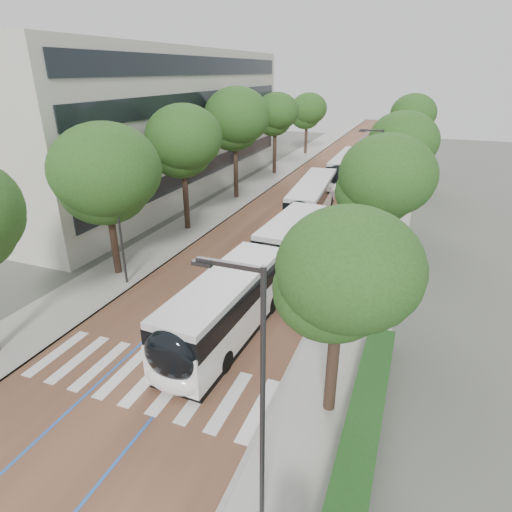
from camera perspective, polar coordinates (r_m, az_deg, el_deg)
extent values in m
plane|color=#51544C|center=(18.92, -16.38, -17.11)|extent=(160.00, 160.00, 0.00)
cube|color=brown|center=(53.21, 10.23, 10.12)|extent=(11.00, 140.00, 0.02)
cube|color=gray|center=(55.06, 2.45, 10.97)|extent=(4.00, 140.00, 0.12)
cube|color=gray|center=(52.36, 18.38, 9.14)|extent=(4.00, 140.00, 0.12)
cube|color=gray|center=(54.50, 4.37, 10.79)|extent=(0.20, 140.00, 0.14)
cube|color=gray|center=(52.47, 16.30, 9.43)|extent=(0.20, 140.00, 0.14)
cube|color=silver|center=(22.27, -24.99, -11.60)|extent=(0.55, 3.60, 0.01)
cube|color=silver|center=(21.48, -22.57, -12.53)|extent=(0.55, 3.60, 0.01)
cube|color=silver|center=(20.73, -19.96, -13.50)|extent=(0.55, 3.60, 0.01)
cube|color=silver|center=(20.04, -17.14, -14.51)|extent=(0.55, 3.60, 0.01)
cube|color=silver|center=(19.40, -14.09, -15.55)|extent=(0.55, 3.60, 0.01)
cube|color=silver|center=(18.82, -10.82, -16.61)|extent=(0.55, 3.60, 0.01)
cube|color=silver|center=(18.31, -7.31, -17.68)|extent=(0.55, 3.60, 0.01)
cube|color=silver|center=(17.87, -3.56, -18.73)|extent=(0.55, 3.60, 0.01)
cube|color=silver|center=(17.51, 0.40, -19.76)|extent=(0.55, 3.60, 0.01)
cube|color=blue|center=(53.52, 8.53, 10.33)|extent=(0.12, 126.00, 0.01)
cube|color=blue|center=(52.94, 11.95, 9.94)|extent=(0.12, 126.00, 0.01)
cube|color=beige|center=(48.91, -16.38, 16.75)|extent=(18.00, 40.00, 14.00)
cube|color=black|center=(44.74, -6.25, 11.77)|extent=(0.12, 38.00, 1.60)
cube|color=black|center=(44.21, -6.43, 15.83)|extent=(0.12, 38.00, 1.60)
cube|color=black|center=(43.90, -6.63, 19.97)|extent=(0.12, 38.00, 1.60)
cube|color=black|center=(43.82, -6.83, 23.88)|extent=(0.12, 38.00, 1.60)
cube|color=#183E15|center=(15.88, 13.50, -23.76)|extent=(1.20, 14.00, 0.80)
cylinder|color=#2C2C2F|center=(11.56, 0.88, -19.63)|extent=(0.14, 0.14, 8.00)
cube|color=#2C2C2F|center=(9.61, -3.46, -1.16)|extent=(1.70, 0.12, 0.12)
cube|color=#2C2C2F|center=(9.94, -7.13, -0.97)|extent=(0.50, 0.20, 0.10)
cylinder|color=#2C2C2F|center=(33.98, 15.86, 9.20)|extent=(0.14, 0.14, 8.00)
cube|color=#2C2C2F|center=(33.37, 15.21, 15.87)|extent=(1.70, 0.12, 0.12)
cube|color=#2C2C2F|center=(33.47, 13.96, 15.87)|extent=(0.50, 0.20, 0.10)
cylinder|color=#2C2C2F|center=(25.88, -17.85, 4.59)|extent=(0.14, 0.14, 8.00)
cylinder|color=black|center=(28.09, -18.38, 1.79)|extent=(0.44, 0.44, 4.38)
ellipsoid|color=#244817|center=(26.95, -19.46, 9.67)|extent=(6.36, 6.36, 5.41)
cylinder|color=black|center=(34.99, -9.31, 7.28)|extent=(0.44, 0.44, 4.83)
ellipsoid|color=#244817|center=(34.05, -9.80, 14.39)|extent=(5.78, 5.78, 4.91)
cylinder|color=black|center=(43.57, -2.70, 11.09)|extent=(0.44, 0.44, 5.30)
ellipsoid|color=#244817|center=(42.79, -2.83, 17.40)|extent=(6.27, 6.27, 5.33)
cylinder|color=black|center=(54.59, 2.49, 13.43)|extent=(0.44, 0.44, 4.93)
ellipsoid|color=#244817|center=(53.99, 2.58, 18.11)|extent=(5.13, 5.13, 4.36)
cylinder|color=black|center=(68.84, 6.66, 15.17)|extent=(0.44, 0.44, 4.36)
ellipsoid|color=#244817|center=(68.38, 6.83, 18.45)|extent=(5.38, 5.38, 4.58)
cylinder|color=black|center=(16.50, 10.12, -14.46)|extent=(0.44, 0.44, 3.95)
ellipsoid|color=#244817|center=(14.59, 11.11, -3.26)|extent=(4.82, 4.82, 4.10)
cylinder|color=black|center=(26.89, 15.37, 1.09)|extent=(0.44, 0.44, 4.29)
ellipsoid|color=#244817|center=(25.71, 16.31, 9.15)|extent=(5.42, 5.42, 4.61)
cylinder|color=black|center=(40.22, 17.80, 8.16)|extent=(0.44, 0.44, 4.24)
ellipsoid|color=#244817|center=(39.44, 18.50, 13.55)|extent=(5.83, 5.83, 4.95)
cylinder|color=black|center=(55.79, 19.21, 12.38)|extent=(0.44, 0.44, 4.88)
ellipsoid|color=#244817|center=(55.20, 19.84, 16.89)|extent=(5.15, 5.15, 4.38)
cylinder|color=black|center=(24.56, 1.45, -1.14)|extent=(2.34, 1.01, 2.30)
cube|color=white|center=(20.70, -4.05, -7.88)|extent=(2.93, 9.47, 1.82)
cube|color=black|center=(20.13, -4.15, -5.11)|extent=(2.97, 9.28, 0.97)
cube|color=#BABABC|center=(19.83, -4.20, -3.48)|extent=(2.88, 9.28, 0.31)
cube|color=black|center=(21.28, -3.97, -10.37)|extent=(2.87, 9.09, 0.35)
cube|color=white|center=(28.48, 4.76, 1.25)|extent=(2.86, 7.85, 1.82)
cube|color=black|center=(28.07, 4.83, 3.40)|extent=(2.89, 7.70, 0.97)
cube|color=#BABABC|center=(27.86, 4.88, 4.64)|extent=(2.80, 7.69, 0.31)
cube|color=black|center=(28.91, 4.69, -0.75)|extent=(2.79, 7.54, 0.35)
ellipsoid|color=black|center=(17.11, -11.33, -12.88)|extent=(2.40, 1.21, 2.28)
ellipsoid|color=white|center=(17.77, -11.12, -15.93)|extent=(2.39, 1.11, 1.14)
cylinder|color=black|center=(20.00, -10.02, -12.08)|extent=(0.35, 1.01, 1.00)
cylinder|color=black|center=(19.02, -4.14, -13.84)|extent=(0.35, 1.01, 1.00)
cylinder|color=black|center=(30.57, 3.75, 1.34)|extent=(0.35, 1.01, 1.00)
cylinder|color=black|center=(29.94, 7.81, 0.67)|extent=(0.35, 1.01, 1.00)
cylinder|color=black|center=(23.89, -2.99, -5.35)|extent=(0.35, 1.01, 1.00)
cylinder|color=black|center=(23.08, 2.07, -6.44)|extent=(0.35, 1.01, 1.00)
cube|color=white|center=(38.20, 7.50, 6.97)|extent=(3.33, 12.14, 1.82)
cube|color=black|center=(37.89, 7.59, 8.62)|extent=(3.35, 11.91, 0.97)
cube|color=#BABABC|center=(37.74, 7.64, 9.56)|extent=(3.26, 11.90, 0.31)
cube|color=black|center=(38.52, 7.41, 5.42)|extent=(3.24, 11.66, 0.35)
ellipsoid|color=black|center=(32.48, 5.72, 5.44)|extent=(2.42, 1.26, 2.28)
ellipsoid|color=white|center=(32.80, 5.63, 3.53)|extent=(2.41, 1.16, 1.14)
cylinder|color=black|center=(35.26, 4.58, 4.38)|extent=(0.37, 1.02, 1.00)
cylinder|color=black|center=(34.88, 8.21, 3.99)|extent=(0.37, 1.02, 1.00)
cylinder|color=black|center=(42.19, 6.85, 7.52)|extent=(0.37, 1.02, 1.00)
cylinder|color=black|center=(41.87, 9.91, 7.21)|extent=(0.37, 1.02, 1.00)
cube|color=white|center=(51.43, 12.01, 10.96)|extent=(2.57, 12.01, 1.82)
cube|color=black|center=(51.21, 12.12, 12.20)|extent=(2.61, 11.77, 0.97)
cube|color=#BABABC|center=(51.09, 12.18, 12.90)|extent=(2.52, 11.77, 0.31)
cube|color=black|center=(51.67, 11.91, 9.78)|extent=(2.52, 11.53, 0.35)
ellipsoid|color=black|center=(45.63, 10.83, 10.44)|extent=(2.36, 1.11, 2.28)
ellipsoid|color=white|center=(45.85, 10.71, 9.04)|extent=(2.36, 1.01, 1.14)
cylinder|color=black|center=(48.33, 9.87, 9.40)|extent=(0.31, 1.00, 1.00)
cylinder|color=black|center=(47.97, 12.54, 9.08)|extent=(0.31, 1.00, 1.00)
cylinder|color=black|center=(55.44, 11.45, 11.08)|extent=(0.31, 1.00, 1.00)
cylinder|color=black|center=(55.12, 13.79, 10.81)|extent=(0.31, 1.00, 1.00)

